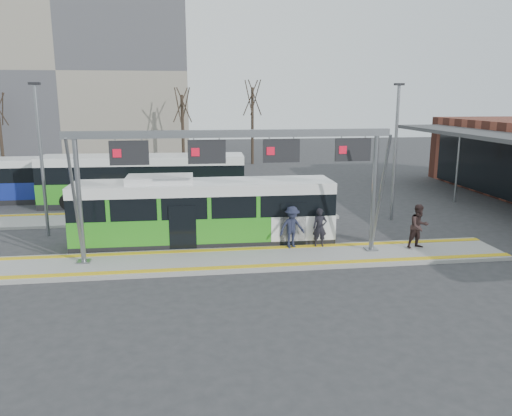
# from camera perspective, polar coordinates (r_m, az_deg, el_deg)

# --- Properties ---
(ground) EXTENTS (120.00, 120.00, 0.00)m
(ground) POSITION_cam_1_polar(r_m,az_deg,el_deg) (20.72, -1.17, -6.05)
(ground) COLOR #2D2D30
(ground) RESTS_ON ground
(platform_main) EXTENTS (22.00, 3.00, 0.15)m
(platform_main) POSITION_cam_1_polar(r_m,az_deg,el_deg) (20.70, -1.17, -5.86)
(platform_main) COLOR gray
(platform_main) RESTS_ON ground
(platform_second) EXTENTS (20.00, 3.00, 0.15)m
(platform_second) POSITION_cam_1_polar(r_m,az_deg,el_deg) (28.32, -11.17, -1.01)
(platform_second) COLOR gray
(platform_second) RESTS_ON ground
(tactile_main) EXTENTS (22.00, 2.65, 0.02)m
(tactile_main) POSITION_cam_1_polar(r_m,az_deg,el_deg) (20.67, -1.17, -5.63)
(tactile_main) COLOR gold
(tactile_main) RESTS_ON platform_main
(tactile_second) EXTENTS (20.00, 0.35, 0.02)m
(tactile_second) POSITION_cam_1_polar(r_m,az_deg,el_deg) (29.42, -11.07, -0.33)
(tactile_second) COLOR gold
(tactile_second) RESTS_ON platform_second
(gantry) EXTENTS (13.00, 1.68, 5.20)m
(gantry) POSITION_cam_1_polar(r_m,az_deg,el_deg) (19.98, -2.31, 5.90)
(gantry) COLOR slate
(gantry) RESTS_ON platform_main
(apartment_block) EXTENTS (24.50, 12.50, 18.40)m
(apartment_block) POSITION_cam_1_polar(r_m,az_deg,el_deg) (56.77, -20.50, 14.46)
(apartment_block) COLOR gray
(apartment_block) RESTS_ON ground
(hero_bus) EXTENTS (11.68, 2.67, 3.20)m
(hero_bus) POSITION_cam_1_polar(r_m,az_deg,el_deg) (22.82, -6.00, -0.54)
(hero_bus) COLOR black
(hero_bus) RESTS_ON ground
(bg_bus_green) EXTENTS (12.49, 3.23, 3.09)m
(bg_bus_green) POSITION_cam_1_polar(r_m,az_deg,el_deg) (31.86, -12.70, 3.09)
(bg_bus_green) COLOR black
(bg_bus_green) RESTS_ON ground
(passenger_a) EXTENTS (0.65, 0.45, 1.72)m
(passenger_a) POSITION_cam_1_polar(r_m,az_deg,el_deg) (22.10, 7.30, -2.23)
(passenger_a) COLOR black
(passenger_a) RESTS_ON platform_main
(passenger_b) EXTENTS (1.08, 0.93, 1.94)m
(passenger_b) POSITION_cam_1_polar(r_m,az_deg,el_deg) (22.80, 18.12, -2.01)
(passenger_b) COLOR black
(passenger_b) RESTS_ON platform_main
(passenger_c) EXTENTS (1.33, 0.98, 1.85)m
(passenger_c) POSITION_cam_1_polar(r_m,az_deg,el_deg) (21.79, 4.13, -2.20)
(passenger_c) COLOR #1D2135
(passenger_c) RESTS_ON platform_main
(tree_left) EXTENTS (1.40, 1.40, 7.70)m
(tree_left) POSITION_cam_1_polar(r_m,az_deg,el_deg) (46.57, -8.45, 11.51)
(tree_left) COLOR #382B21
(tree_left) RESTS_ON ground
(tree_mid) EXTENTS (1.40, 1.40, 8.53)m
(tree_mid) POSITION_cam_1_polar(r_m,az_deg,el_deg) (50.06, -0.42, 12.43)
(tree_mid) COLOR #382B21
(tree_mid) RESTS_ON ground
(lamp_west) EXTENTS (0.50, 0.25, 7.27)m
(lamp_west) POSITION_cam_1_polar(r_m,az_deg,el_deg) (25.66, -23.34, 5.43)
(lamp_west) COLOR slate
(lamp_west) RESTS_ON ground
(lamp_east) EXTENTS (0.50, 0.25, 7.32)m
(lamp_east) POSITION_cam_1_polar(r_m,az_deg,el_deg) (27.85, 15.63, 6.53)
(lamp_east) COLOR slate
(lamp_east) RESTS_ON ground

